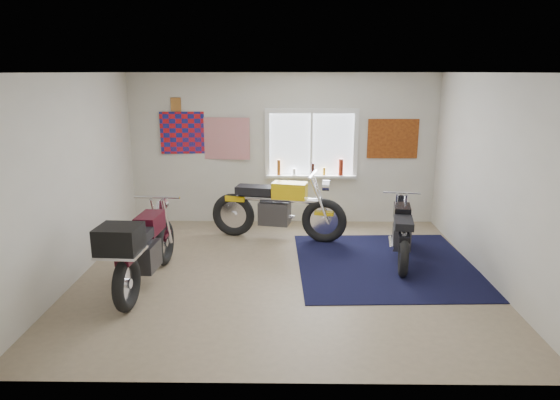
{
  "coord_description": "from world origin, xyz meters",
  "views": [
    {
      "loc": [
        0.05,
        -6.42,
        2.71
      ],
      "look_at": [
        -0.03,
        0.4,
        0.95
      ],
      "focal_mm": 32.0,
      "sensor_mm": 36.0,
      "label": 1
    }
  ],
  "objects_px": {
    "yellow_triumph": "(277,209)",
    "maroon_tourer": "(141,249)",
    "black_chrome_bike": "(401,233)",
    "navy_rug": "(385,264)"
  },
  "relations": [
    {
      "from": "navy_rug",
      "to": "black_chrome_bike",
      "type": "xyz_separation_m",
      "value": [
        0.26,
        0.2,
        0.4
      ]
    },
    {
      "from": "yellow_triumph",
      "to": "maroon_tourer",
      "type": "distance_m",
      "value": 2.64
    },
    {
      "from": "yellow_triumph",
      "to": "maroon_tourer",
      "type": "relative_size",
      "value": 1.07
    },
    {
      "from": "black_chrome_bike",
      "to": "navy_rug",
      "type": "bearing_deg",
      "value": 137.37
    },
    {
      "from": "yellow_triumph",
      "to": "maroon_tourer",
      "type": "bearing_deg",
      "value": -117.0
    },
    {
      "from": "navy_rug",
      "to": "yellow_triumph",
      "type": "distance_m",
      "value": 2.01
    },
    {
      "from": "black_chrome_bike",
      "to": "maroon_tourer",
      "type": "distance_m",
      "value": 3.68
    },
    {
      "from": "yellow_triumph",
      "to": "maroon_tourer",
      "type": "xyz_separation_m",
      "value": [
        -1.67,
        -2.05,
        0.05
      ]
    },
    {
      "from": "black_chrome_bike",
      "to": "maroon_tourer",
      "type": "xyz_separation_m",
      "value": [
        -3.51,
        -1.11,
        0.15
      ]
    },
    {
      "from": "navy_rug",
      "to": "black_chrome_bike",
      "type": "relative_size",
      "value": 1.44
    }
  ]
}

